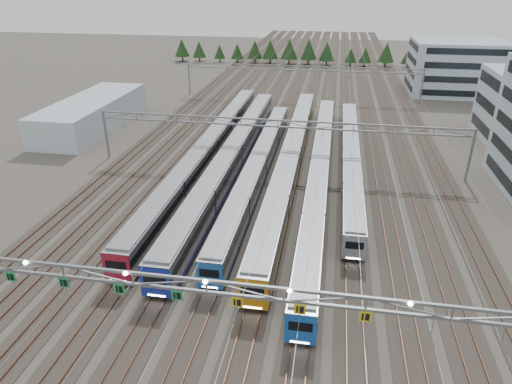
% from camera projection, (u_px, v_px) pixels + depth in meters
% --- Properties ---
extents(ground, '(400.00, 400.00, 0.00)m').
position_uv_depth(ground, '(211.00, 362.00, 35.84)').
color(ground, '#47423A').
rests_on(ground, ground).
extents(track_bed, '(54.00, 260.00, 5.42)m').
position_uv_depth(track_bed, '(305.00, 80.00, 124.05)').
color(track_bed, '#2D2823').
rests_on(track_bed, ground).
extents(train_a, '(2.84, 68.01, 3.70)m').
position_uv_depth(train_a, '(209.00, 148.00, 73.63)').
color(train_a, black).
rests_on(train_a, ground).
extents(train_b, '(2.95, 65.70, 3.84)m').
position_uv_depth(train_b, '(233.00, 155.00, 70.50)').
color(train_b, black).
rests_on(train_b, ground).
extents(train_c, '(2.61, 55.20, 3.39)m').
position_uv_depth(train_c, '(258.00, 166.00, 67.12)').
color(train_c, black).
rests_on(train_c, ground).
extents(train_d, '(2.88, 68.04, 3.75)m').
position_uv_depth(train_d, '(291.00, 157.00, 70.07)').
color(train_d, black).
rests_on(train_d, ground).
extents(train_e, '(2.63, 67.84, 3.42)m').
position_uv_depth(train_e, '(320.00, 169.00, 66.28)').
color(train_e, black).
rests_on(train_e, ground).
extents(train_f, '(2.56, 53.24, 3.32)m').
position_uv_depth(train_f, '(350.00, 157.00, 70.66)').
color(train_f, black).
rests_on(train_f, ground).
extents(gantry_near, '(56.36, 0.61, 8.08)m').
position_uv_depth(gantry_near, '(206.00, 290.00, 32.68)').
color(gantry_near, gray).
rests_on(gantry_near, ground).
extents(gantry_mid, '(56.36, 0.36, 8.00)m').
position_uv_depth(gantry_mid, '(277.00, 129.00, 68.62)').
color(gantry_mid, gray).
rests_on(gantry_mid, ground).
extents(gantry_far, '(56.36, 0.36, 8.00)m').
position_uv_depth(gantry_far, '(301.00, 72.00, 108.60)').
color(gantry_far, gray).
rests_on(gantry_far, ground).
extents(depot_bldg_north, '(22.00, 18.00, 12.83)m').
position_uv_depth(depot_bldg_north, '(456.00, 67.00, 114.42)').
color(depot_bldg_north, '#ADC6CF').
rests_on(depot_bldg_north, ground).
extents(west_shed, '(10.00, 30.00, 5.55)m').
position_uv_depth(west_shed, '(92.00, 113.00, 89.44)').
color(west_shed, '#ADC6CF').
rests_on(west_shed, ground).
extents(treeline, '(87.50, 5.60, 7.02)m').
position_uv_depth(treeline, '(300.00, 52.00, 150.67)').
color(treeline, '#332114').
rests_on(treeline, ground).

